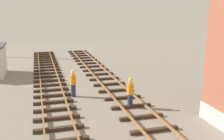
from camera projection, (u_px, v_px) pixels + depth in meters
name	position (u px, v px, depth m)	size (l,w,h in m)	color
track_worker_foreground	(73.00, 83.00, 18.00)	(0.40, 0.40, 1.87)	#262D4C
track_worker_distant	(130.00, 93.00, 16.00)	(0.40, 0.40, 1.87)	#262D4C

